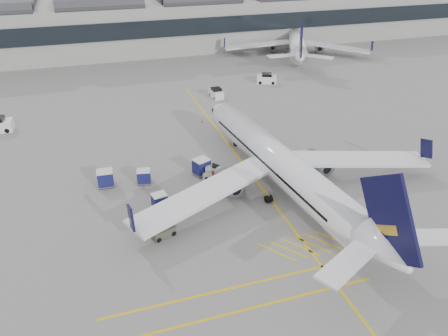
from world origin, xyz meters
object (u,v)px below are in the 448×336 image
object	(u,v)px
ramp_agent_a	(234,182)
pushback_tug	(163,231)
baggage_cart_a	(201,166)
belt_loader	(217,174)
ramp_agent_b	(213,178)
airliner_main	(282,165)

from	to	relation	value
ramp_agent_a	pushback_tug	distance (m)	11.16
pushback_tug	baggage_cart_a	bearing A→B (deg)	37.47
belt_loader	ramp_agent_a	size ratio (longest dim) A/B	2.67
baggage_cart_a	pushback_tug	xyz separation A→B (m)	(-6.66, -10.29, -0.50)
belt_loader	pushback_tug	xyz separation A→B (m)	(-8.14, -9.00, 0.07)
belt_loader	ramp_agent_a	bearing A→B (deg)	-47.31
belt_loader	ramp_agent_b	distance (m)	1.92
pushback_tug	ramp_agent_a	bearing A→B (deg)	13.63
ramp_agent_b	pushback_tug	size ratio (longest dim) A/B	0.74
ramp_agent_b	baggage_cart_a	bearing A→B (deg)	-77.90
ramp_agent_a	ramp_agent_b	bearing A→B (deg)	127.11
baggage_cart_a	pushback_tug	size ratio (longest dim) A/B	0.91
ramp_agent_a	pushback_tug	world-z (taller)	ramp_agent_a
airliner_main	pushback_tug	xyz separation A→B (m)	(-14.14, -4.29, -2.49)
airliner_main	ramp_agent_a	xyz separation A→B (m)	(-4.81, 1.83, -2.26)
airliner_main	belt_loader	bearing A→B (deg)	136.35
belt_loader	ramp_agent_a	xyz separation A→B (m)	(1.19, -2.89, 0.30)
airliner_main	ramp_agent_a	bearing A→B (deg)	153.72
belt_loader	pushback_tug	distance (m)	12.14
airliner_main	baggage_cart_a	bearing A→B (deg)	135.75
ramp_agent_a	ramp_agent_b	world-z (taller)	ramp_agent_b
belt_loader	pushback_tug	bearing A→B (deg)	-111.79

